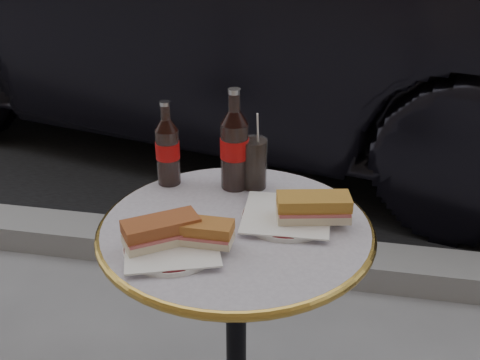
% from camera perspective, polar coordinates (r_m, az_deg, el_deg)
% --- Properties ---
extents(asphalt_road, '(40.00, 8.00, 0.00)m').
position_cam_1_polar(asphalt_road, '(6.30, 8.83, 13.24)').
color(asphalt_road, black).
rests_on(asphalt_road, ground).
extents(curb, '(40.00, 0.20, 0.12)m').
position_cam_1_polar(curb, '(2.47, 3.79, -7.34)').
color(curb, gray).
rests_on(curb, ground).
extents(bistro_table, '(0.62, 0.62, 0.73)m').
position_cam_1_polar(bistro_table, '(1.57, -0.36, -15.84)').
color(bistro_table, '#BAB2C4').
rests_on(bistro_table, ground).
extents(plate_left, '(0.23, 0.23, 0.01)m').
position_cam_1_polar(plate_left, '(1.27, -6.50, -6.37)').
color(plate_left, white).
rests_on(plate_left, bistro_table).
extents(plate_right, '(0.23, 0.23, 0.01)m').
position_cam_1_polar(plate_right, '(1.37, 4.43, -3.55)').
color(plate_right, white).
rests_on(plate_right, bistro_table).
extents(sandwich_left_a, '(0.17, 0.15, 0.05)m').
position_cam_1_polar(sandwich_left_a, '(1.26, -7.48, -4.96)').
color(sandwich_left_a, '#974A26').
rests_on(sandwich_left_a, plate_left).
extents(sandwich_left_b, '(0.14, 0.07, 0.05)m').
position_cam_1_polar(sandwich_left_b, '(1.25, -3.80, -5.05)').
color(sandwich_left_b, '#A9632B').
rests_on(sandwich_left_b, plate_left).
extents(sandwich_right, '(0.17, 0.11, 0.06)m').
position_cam_1_polar(sandwich_right, '(1.34, 6.97, -2.73)').
color(sandwich_right, '#B37A2D').
rests_on(sandwich_right, plate_right).
extents(cola_bottle_left, '(0.07, 0.07, 0.22)m').
position_cam_1_polar(cola_bottle_left, '(1.50, -6.91, 3.49)').
color(cola_bottle_left, black).
rests_on(cola_bottle_left, bistro_table).
extents(cola_bottle_right, '(0.09, 0.09, 0.26)m').
position_cam_1_polar(cola_bottle_right, '(1.46, -0.53, 3.87)').
color(cola_bottle_right, black).
rests_on(cola_bottle_right, bistro_table).
extents(cola_glass, '(0.08, 0.08, 0.13)m').
position_cam_1_polar(cola_glass, '(1.48, 1.37, 1.59)').
color(cola_glass, black).
rests_on(cola_glass, bistro_table).
extents(parked_car, '(2.70, 5.03, 1.57)m').
position_cam_1_polar(parked_car, '(3.57, -0.43, 16.30)').
color(parked_car, black).
rests_on(parked_car, ground).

